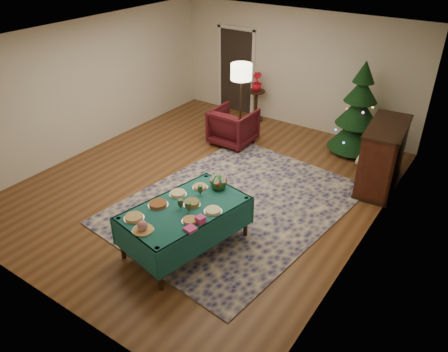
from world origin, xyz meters
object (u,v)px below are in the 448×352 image
Objects in this scene: armchair at (233,125)px; potted_plant at (257,86)px; floor_lamp at (241,77)px; gift_box at (200,220)px; side_table at (256,106)px; christmas_tree at (358,113)px; buffet_table at (185,216)px; piano at (382,157)px.

potted_plant is at bearing -79.13° from armchair.
floor_lamp is (0.16, 0.04, 1.09)m from armchair.
gift_box is 5.43m from side_table.
gift_box is at bearing -96.66° from christmas_tree.
buffet_table is 1.02× the size of christmas_tree.
gift_box is 5.42m from potted_plant.
christmas_tree is (2.62, -0.30, 0.52)m from side_table.
christmas_tree is (2.62, -0.30, 0.00)m from potted_plant.
armchair reaches higher than side_table.
piano reaches higher than armchair.
christmas_tree is (2.35, 1.13, 0.44)m from armchair.
piano is at bearing -22.03° from potted_plant.
armchair is 1.10m from floor_lamp.
buffet_table is 4.48× the size of potted_plant.
buffet_table is at bearing -118.30° from piano.
christmas_tree is (0.96, 4.55, 0.31)m from buffet_table.
buffet_table is at bearing 112.16° from armchair.
buffet_table is 3.69m from armchair.
potted_plant reaches higher than armchair.
floor_lamp is 4.03× the size of potted_plant.
piano is (3.51, -1.42, 0.23)m from side_table.
floor_lamp reaches higher than gift_box.
side_table is 3.79m from piano.
gift_box is 4.04m from floor_lamp.
gift_box is 0.13× the size of armchair.
side_table is at bearing 108.94° from buffet_table.
christmas_tree is at bearing -6.53° from side_table.
piano is (1.84, 3.43, 0.03)m from buffet_table.
armchair is at bearing -154.23° from christmas_tree.
buffet_table is 5.13m from side_table.
christmas_tree is 1.33× the size of piano.
floor_lamp is 3.22m from piano.
potted_plant is 2.64m from christmas_tree.
armchair is at bearing 116.71° from gift_box.
piano is at bearing 61.70° from buffet_table.
armchair is at bearing 112.13° from buffet_table.
buffet_table is at bearing -70.35° from floor_lamp.
potted_plant is at bearing 0.00° from side_table.
floor_lamp is 1.60m from potted_plant.
christmas_tree reaches higher than armchair.
side_table reaches higher than buffet_table.
gift_box is 0.06× the size of floor_lamp.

